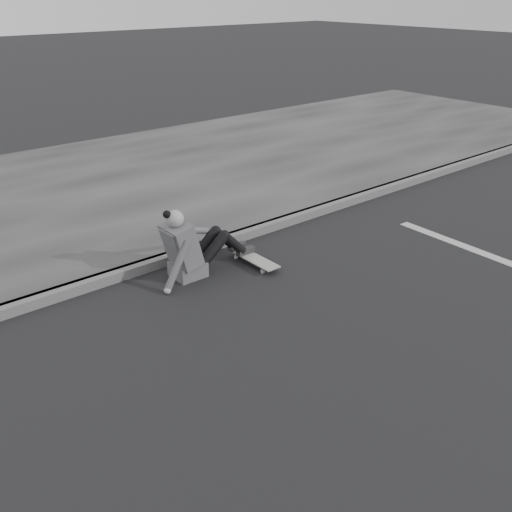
# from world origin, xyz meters

# --- Properties ---
(ground) EXTENTS (80.00, 80.00, 0.00)m
(ground) POSITION_xyz_m (0.00, 0.00, 0.00)
(ground) COLOR black
(ground) RESTS_ON ground
(curb) EXTENTS (24.00, 0.16, 0.12)m
(curb) POSITION_xyz_m (0.00, 2.58, 0.06)
(curb) COLOR #535353
(curb) RESTS_ON ground
(sidewalk) EXTENTS (24.00, 6.00, 0.12)m
(sidewalk) POSITION_xyz_m (0.00, 5.60, 0.06)
(sidewalk) COLOR #323232
(sidewalk) RESTS_ON ground
(skateboard) EXTENTS (0.20, 0.78, 0.09)m
(skateboard) POSITION_xyz_m (0.73, 1.88, 0.07)
(skateboard) COLOR #A0A09B
(skateboard) RESTS_ON ground
(seated_woman) EXTENTS (1.38, 0.46, 0.88)m
(seated_woman) POSITION_xyz_m (-0.01, 2.13, 0.36)
(seated_woman) COLOR #4B4B4D
(seated_woman) RESTS_ON ground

